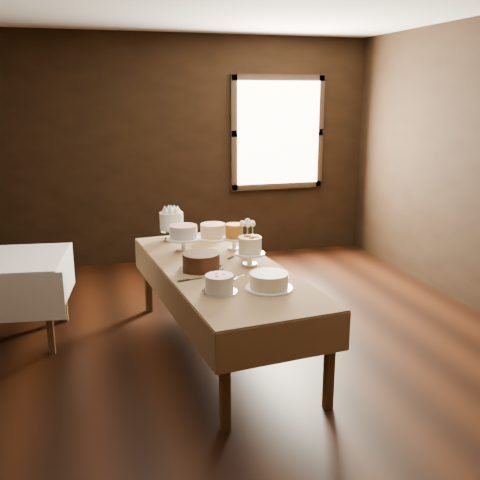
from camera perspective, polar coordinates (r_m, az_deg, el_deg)
name	(u,v)px	position (r m, az deg, el deg)	size (l,w,h in m)	color
floor	(247,359)	(4.64, 0.69, -12.03)	(5.00, 6.00, 0.01)	black
wall_back	(178,151)	(7.11, -6.30, 9.02)	(5.00, 0.02, 2.80)	black
window	(278,133)	(7.37, 3.93, 10.83)	(1.10, 0.05, 1.30)	#FFEABF
display_table	(222,274)	(4.53, -1.90, -3.44)	(1.15, 2.44, 0.73)	#412A14
side_table	(11,267)	(5.15, -22.31, -2.60)	(0.99, 0.99, 0.74)	#412A14
cake_meringue	(172,227)	(5.36, -6.98, 1.31)	(0.31, 0.31, 0.28)	silver
cake_speckled	(213,231)	(5.41, -2.78, 0.87)	(0.31, 0.31, 0.14)	white
cake_lattice	(184,239)	(5.00, -5.77, 0.09)	(0.31, 0.31, 0.23)	white
cake_caramel	(234,238)	(5.00, -0.60, 0.19)	(0.22, 0.22, 0.25)	white
cake_chocolate	(201,262)	(4.44, -3.97, -2.25)	(0.39, 0.39, 0.14)	silver
cake_flowers	(250,253)	(4.54, 1.03, -1.29)	(0.26, 0.26, 0.25)	white
cake_swirl	(219,284)	(3.93, -2.11, -4.54)	(0.25, 0.25, 0.13)	silver
cake_cream	(269,281)	(4.01, 2.97, -4.24)	(0.34, 0.34, 0.12)	white
cake_server_a	(239,277)	(4.27, -0.12, -3.80)	(0.24, 0.03, 0.01)	silver
cake_server_b	(279,277)	(4.29, 4.00, -3.74)	(0.24, 0.03, 0.01)	silver
cake_server_c	(203,259)	(4.75, -3.83, -1.90)	(0.24, 0.03, 0.01)	silver
cake_server_d	(237,254)	(4.86, -0.32, -1.47)	(0.24, 0.03, 0.01)	silver
cake_server_e	(198,279)	(4.24, -4.26, -3.94)	(0.24, 0.03, 0.01)	silver
flower_vase	(247,251)	(4.76, 0.76, -1.12)	(0.11, 0.11, 0.12)	#2D2823
flower_bouquet	(247,231)	(4.72, 0.76, 0.97)	(0.14, 0.14, 0.20)	white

